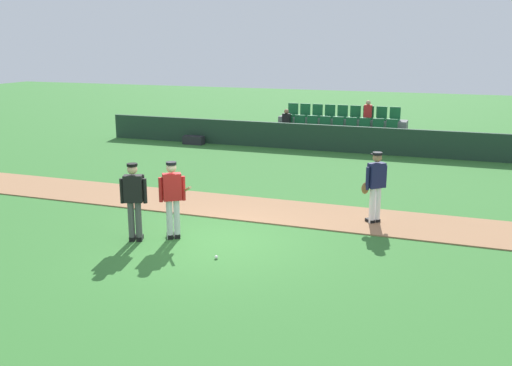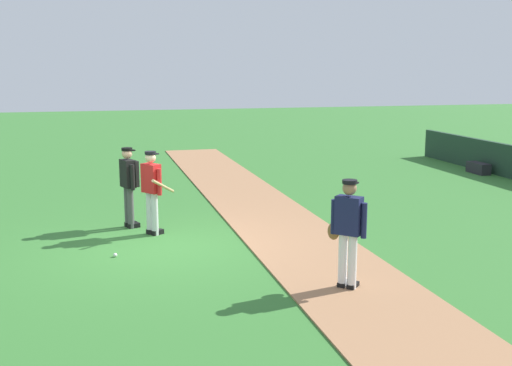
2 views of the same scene
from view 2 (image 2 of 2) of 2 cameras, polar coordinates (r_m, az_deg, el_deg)
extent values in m
plane|color=#33702D|center=(12.24, -8.63, -5.85)|extent=(80.00, 80.00, 0.00)
cube|color=#9E704C|center=(12.77, 3.47, -4.98)|extent=(28.00, 2.15, 0.03)
cylinder|color=silver|center=(13.10, -9.81, -2.75)|extent=(0.14, 0.14, 0.90)
cylinder|color=silver|center=(12.98, -9.35, -2.86)|extent=(0.14, 0.14, 0.90)
cube|color=black|center=(13.23, -9.55, -4.39)|extent=(0.25, 0.28, 0.10)
cube|color=black|center=(13.12, -9.10, -4.52)|extent=(0.25, 0.28, 0.10)
cube|color=red|center=(12.89, -9.68, 0.44)|extent=(0.45, 0.41, 0.60)
cylinder|color=red|center=(13.09, -10.39, 0.35)|extent=(0.09, 0.09, 0.55)
cylinder|color=red|center=(12.71, -8.94, 0.09)|extent=(0.09, 0.09, 0.55)
sphere|color=beige|center=(12.82, -9.74, 2.33)|extent=(0.22, 0.22, 0.22)
cylinder|color=black|center=(12.81, -9.75, 2.77)|extent=(0.23, 0.23, 0.06)
cube|color=black|center=(12.87, -9.41, 2.69)|extent=(0.22, 0.20, 0.02)
cylinder|color=tan|center=(12.79, -8.59, -0.29)|extent=(0.67, 0.53, 0.41)
cylinder|color=#4C4C4C|center=(13.78, -11.80, -2.16)|extent=(0.14, 0.14, 0.90)
cylinder|color=#4C4C4C|center=(13.63, -11.53, -2.28)|extent=(0.14, 0.14, 0.90)
cube|color=black|center=(13.89, -11.51, -3.74)|extent=(0.20, 0.29, 0.10)
cube|color=black|center=(13.75, -11.24, -3.88)|extent=(0.20, 0.29, 0.10)
cube|color=black|center=(13.56, -11.78, 0.87)|extent=(0.45, 0.34, 0.60)
cylinder|color=black|center=(13.80, -12.18, 0.81)|extent=(0.09, 0.09, 0.55)
cylinder|color=black|center=(13.34, -11.35, 0.51)|extent=(0.09, 0.09, 0.55)
sphere|color=tan|center=(13.50, -11.85, 2.67)|extent=(0.22, 0.22, 0.22)
cylinder|color=black|center=(13.48, -11.87, 3.09)|extent=(0.23, 0.23, 0.06)
cube|color=black|center=(13.53, -11.47, 3.00)|extent=(0.21, 0.17, 0.02)
cube|color=black|center=(13.61, -11.28, 0.92)|extent=(0.44, 0.23, 0.56)
cylinder|color=white|center=(9.86, 8.03, -7.18)|extent=(0.14, 0.14, 0.90)
cylinder|color=white|center=(9.80, 8.90, -7.31)|extent=(0.14, 0.14, 0.90)
cube|color=black|center=(10.04, 8.10, -9.26)|extent=(0.27, 0.27, 0.10)
cube|color=black|center=(9.98, 8.96, -9.40)|extent=(0.27, 0.27, 0.10)
cube|color=#191E47|center=(9.63, 8.58, -2.99)|extent=(0.44, 0.44, 0.60)
cylinder|color=#191E47|center=(9.73, 7.21, -3.10)|extent=(0.09, 0.09, 0.55)
cylinder|color=#191E47|center=(9.55, 9.96, -3.45)|extent=(0.09, 0.09, 0.55)
sphere|color=#9E7051|center=(9.53, 8.65, -0.47)|extent=(0.22, 0.22, 0.22)
cylinder|color=black|center=(9.52, 8.67, 0.12)|extent=(0.23, 0.23, 0.06)
cube|color=black|center=(9.61, 8.89, 0.03)|extent=(0.21, 0.21, 0.02)
ellipsoid|color=brown|center=(9.85, 7.19, -4.44)|extent=(0.23, 0.23, 0.28)
sphere|color=white|center=(11.75, -12.90, -6.51)|extent=(0.07, 0.07, 0.07)
cube|color=#232328|center=(21.64, 19.89, 1.31)|extent=(0.90, 0.36, 0.36)
camera|label=1|loc=(11.99, -71.74, 7.69)|focal=40.73mm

